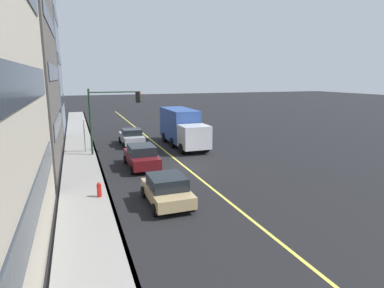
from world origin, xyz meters
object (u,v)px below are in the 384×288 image
truck_blue (182,127)px  fire_hydrant (99,191)px  car_maroon (141,156)px  traffic_light_mast (111,109)px  car_tan (167,189)px  street_sign_post (84,134)px  car_silver (132,137)px

truck_blue → fire_hydrant: truck_blue is taller
car_maroon → fire_hydrant: 6.23m
traffic_light_mast → car_tan: bearing=-173.4°
car_maroon → street_sign_post: (5.88, 3.61, 0.83)m
car_tan → fire_hydrant: size_ratio=4.07×
truck_blue → car_tan: bearing=158.4°
car_silver → truck_blue: (-1.84, -4.45, 0.99)m
car_tan → fire_hydrant: (1.77, 3.19, -0.30)m
car_maroon → street_sign_post: street_sign_post is taller
car_tan → traffic_light_mast: bearing=6.6°
car_silver → car_tan: bearing=177.1°
car_maroon → truck_blue: size_ratio=0.55×
car_tan → truck_blue: (13.14, -5.21, 1.00)m
truck_blue → fire_hydrant: size_ratio=8.55×
car_tan → traffic_light_mast: size_ratio=0.70×
fire_hydrant → car_silver: bearing=-16.7°
car_silver → street_sign_post: bearing=115.9°
car_maroon → car_silver: size_ratio=1.04×
traffic_light_mast → street_sign_post: 3.23m
car_maroon → traffic_light_mast: 5.70m
street_sign_post → traffic_light_mast: bearing=-119.6°
car_tan → fire_hydrant: bearing=61.0°
traffic_light_mast → fire_hydrant: size_ratio=5.80×
street_sign_post → fire_hydrant: street_sign_post is taller
car_tan → car_maroon: 7.04m
traffic_light_mast → street_sign_post: bearing=60.4°
car_maroon → street_sign_post: 6.95m
truck_blue → fire_hydrant: bearing=143.5°
car_tan → truck_blue: 14.17m
street_sign_post → car_tan: bearing=-164.9°
car_maroon → street_sign_post: size_ratio=1.55×
car_silver → traffic_light_mast: 4.91m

